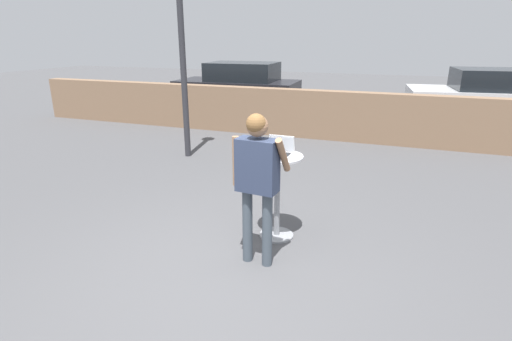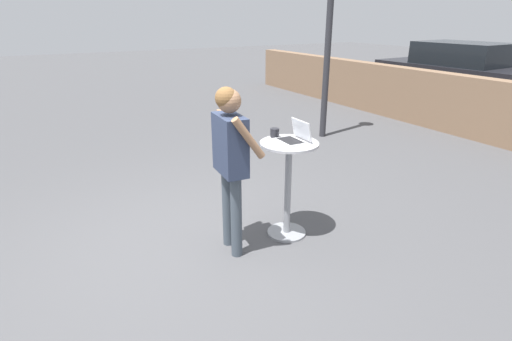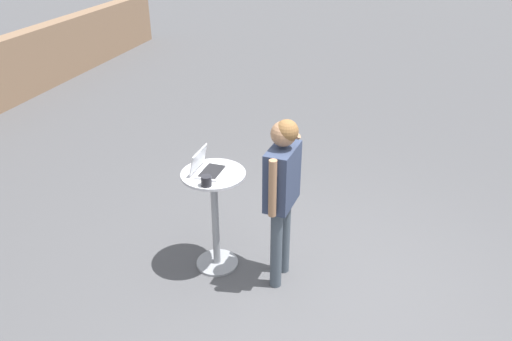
# 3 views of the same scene
# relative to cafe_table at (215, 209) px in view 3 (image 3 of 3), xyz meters

# --- Properties ---
(ground_plane) EXTENTS (50.00, 50.00, 0.00)m
(ground_plane) POSITION_rel_cafe_table_xyz_m (-0.21, -1.11, -0.66)
(ground_plane) COLOR #4C4C4F
(cafe_table) EXTENTS (0.60, 0.60, 1.05)m
(cafe_table) POSITION_rel_cafe_table_xyz_m (0.00, 0.00, 0.00)
(cafe_table) COLOR gray
(cafe_table) RESTS_ON ground_plane
(laptop) EXTENTS (0.32, 0.27, 0.22)m
(laptop) POSITION_rel_cafe_table_xyz_m (0.00, 0.06, 0.45)
(laptop) COLOR silver
(laptop) RESTS_ON cafe_table
(coffee_mug) EXTENTS (0.13, 0.09, 0.09)m
(coffee_mug) POSITION_rel_cafe_table_xyz_m (-0.23, -0.03, 0.45)
(coffee_mug) COLOR #232328
(coffee_mug) RESTS_ON cafe_table
(standing_person) EXTENTS (0.59, 0.35, 1.67)m
(standing_person) POSITION_rel_cafe_table_xyz_m (-0.02, -0.66, 0.41)
(standing_person) COLOR #424C56
(standing_person) RESTS_ON ground_plane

